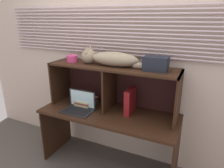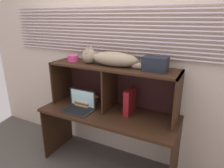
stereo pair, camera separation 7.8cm
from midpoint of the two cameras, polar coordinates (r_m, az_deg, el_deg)
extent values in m
cube|color=beige|center=(2.41, 3.60, 6.87)|extent=(4.40, 0.04, 2.50)
cube|color=silver|center=(2.35, 3.15, 8.48)|extent=(3.20, 0.02, 0.01)
cube|color=silver|center=(2.35, 3.17, 9.44)|extent=(3.20, 0.02, 0.01)
cube|color=silver|center=(2.34, 3.18, 10.42)|extent=(3.20, 0.02, 0.01)
cube|color=silver|center=(2.33, 3.20, 11.39)|extent=(3.20, 0.02, 0.01)
cube|color=silver|center=(2.33, 3.22, 12.37)|extent=(3.20, 0.02, 0.01)
cube|color=silver|center=(2.33, 3.24, 13.36)|extent=(3.20, 0.02, 0.01)
cube|color=silver|center=(2.32, 3.26, 14.35)|extent=(3.20, 0.02, 0.01)
cube|color=silver|center=(2.32, 3.27, 15.34)|extent=(3.20, 0.02, 0.01)
cube|color=silver|center=(2.32, 3.29, 16.33)|extent=(3.20, 0.02, 0.01)
cube|color=silver|center=(2.32, 3.31, 17.32)|extent=(3.20, 0.02, 0.01)
cube|color=silver|center=(2.32, 3.33, 18.31)|extent=(3.20, 0.02, 0.01)
cube|color=silver|center=(2.32, 3.35, 19.31)|extent=(3.20, 0.02, 0.01)
cube|color=silver|center=(2.32, 3.37, 20.30)|extent=(3.20, 0.02, 0.01)
cube|color=silver|center=(2.32, 3.39, 21.29)|extent=(3.20, 0.02, 0.01)
cube|color=black|center=(2.30, -0.14, -8.38)|extent=(1.56, 0.61, 0.03)
cube|color=black|center=(2.86, -14.25, -11.31)|extent=(0.02, 0.55, 0.68)
cube|color=black|center=(2.30, 18.28, -19.87)|extent=(0.02, 0.55, 0.68)
cube|color=black|center=(2.20, 1.02, 4.88)|extent=(1.46, 0.39, 0.02)
cube|color=black|center=(2.65, -13.16, 1.22)|extent=(0.02, 0.39, 0.52)
cube|color=black|center=(2.08, 19.18, -4.18)|extent=(0.02, 0.39, 0.52)
cube|color=black|center=(2.29, 0.34, -1.35)|extent=(0.02, 0.37, 0.50)
cube|color=#321716|center=(2.44, 2.96, 0.15)|extent=(1.46, 0.01, 0.52)
ellipsoid|color=gray|center=(2.17, 1.72, 7.06)|extent=(0.54, 0.19, 0.15)
sphere|color=gray|center=(2.32, -5.46, 7.86)|extent=(0.16, 0.16, 0.16)
cone|color=gray|center=(2.27, -6.09, 9.73)|extent=(0.07, 0.07, 0.07)
cone|color=gray|center=(2.34, -4.98, 10.02)|extent=(0.07, 0.07, 0.07)
cylinder|color=gray|center=(2.05, 11.52, 4.73)|extent=(0.33, 0.07, 0.07)
cube|color=black|center=(2.35, -8.86, -7.45)|extent=(0.35, 0.23, 0.01)
cube|color=black|center=(2.39, -7.41, -4.01)|extent=(0.35, 0.01, 0.21)
cube|color=#B2E0EA|center=(2.39, -7.46, -4.05)|extent=(0.31, 0.00, 0.19)
cube|color=black|center=(2.34, -9.03, -7.42)|extent=(0.29, 0.16, 0.00)
cube|color=maroon|center=(2.23, 6.06, -4.91)|extent=(0.06, 0.23, 0.28)
cube|color=#315371|center=(2.52, -6.09, -5.43)|extent=(0.19, 0.26, 0.02)
cube|color=tan|center=(2.52, -6.17, -5.01)|extent=(0.19, 0.26, 0.02)
cube|color=brown|center=(2.50, -6.10, -4.58)|extent=(0.19, 0.26, 0.02)
cube|color=tan|center=(2.50, -6.21, -4.21)|extent=(0.19, 0.26, 0.01)
cylinder|color=#D23B7B|center=(2.46, -10.04, 7.19)|extent=(0.13, 0.13, 0.07)
cube|color=black|center=(2.03, 13.29, 5.56)|extent=(0.24, 0.17, 0.14)
camera|label=1|loc=(0.04, -89.01, 0.33)|focal=32.32mm
camera|label=2|loc=(0.04, 90.99, -0.33)|focal=32.32mm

